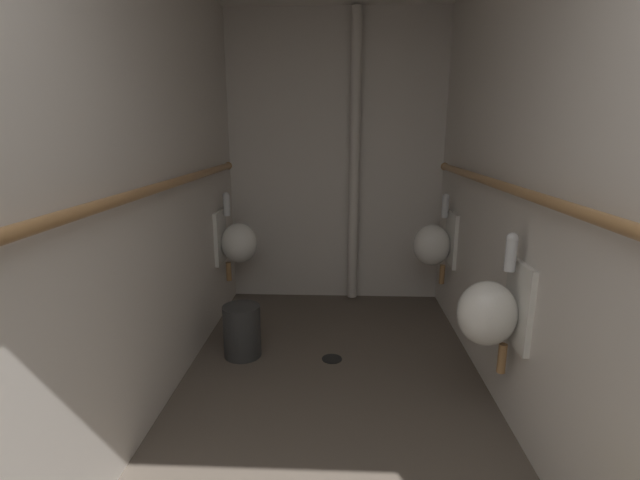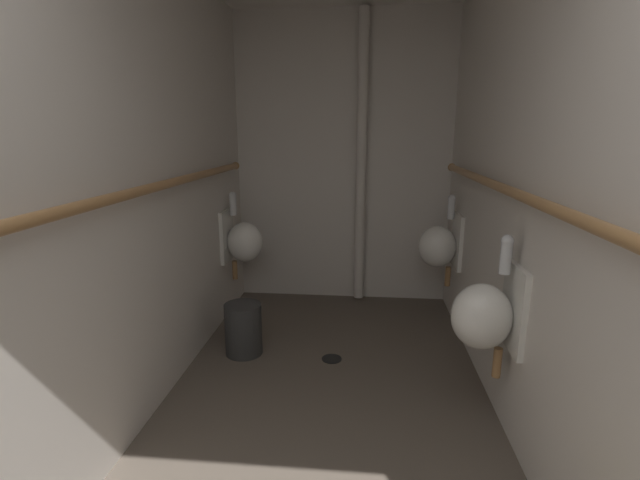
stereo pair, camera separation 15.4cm
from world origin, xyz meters
The scene contains 12 objects.
floor centered at (0.00, 1.96, -0.04)m, with size 2.05×4.03×0.08m, color brown.
wall_left centered at (-0.99, 1.96, 1.28)m, with size 0.06×4.03×2.57m, color beige.
wall_right centered at (0.99, 1.96, 1.28)m, with size 0.06×4.03×2.57m, color beige.
wall_back centered at (0.00, 3.94, 1.28)m, with size 2.05×0.06×2.57m, color beige.
urinal_left_mid centered at (-0.82, 3.41, 0.65)m, with size 0.32×0.30×0.76m.
urinal_right_mid centered at (0.82, 1.99, 0.65)m, with size 0.32×0.30×0.76m.
urinal_right_far centered at (0.82, 3.40, 0.65)m, with size 0.32×0.30×0.76m.
supply_pipe_left centered at (-0.90, 1.95, 1.26)m, with size 0.06×3.37×0.06m.
supply_pipe_right centered at (0.90, 1.99, 1.26)m, with size 0.06×3.29×0.06m.
standpipe_back_wall centered at (0.17, 3.83, 1.28)m, with size 0.09×0.09×2.52m, color beige.
floor_drain centered at (-0.01, 2.66, 0.00)m, with size 0.14×0.14×0.01m, color black.
waste_bin centered at (-0.64, 2.69, 0.18)m, with size 0.26×0.26×0.37m, color #2D2D2D.
Camera 1 is at (0.03, -0.18, 1.55)m, focal length 25.15 mm.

